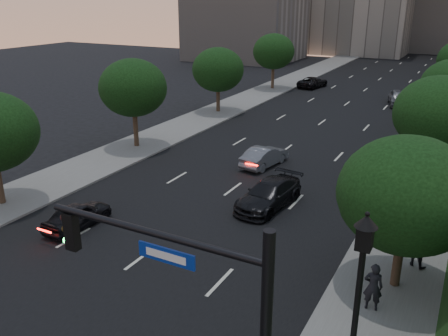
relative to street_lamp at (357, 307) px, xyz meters
The scene contains 19 objects.
ground 10.51m from the street_lamp, 166.83° to the right, with size 160.00×160.00×0.00m, color black.
road_surface 29.52m from the street_lamp, 109.69° to the left, with size 16.00×140.00×0.02m, color black.
sidewalk_right 27.80m from the street_lamp, 89.29° to the left, with size 4.50×140.00×0.15m, color slate.
sidewalk_left 34.34m from the street_lamp, 126.06° to the left, with size 4.50×140.00×0.15m, color slate.
office_block_filler 76.74m from the street_lamp, 117.95° to the left, with size 18.00×16.00×14.00m, color #9E9891.
tree_right_a 5.86m from the street_lamp, 86.05° to the left, with size 5.20×5.20×6.24m.
tree_right_b 17.79m from the street_lamp, 88.73° to the left, with size 5.20×5.20×6.74m.
tree_left_b 25.65m from the street_lamp, 142.19° to the left, with size 5.00×5.00×6.71m.
tree_left_c 35.12m from the street_lamp, 125.17° to the left, with size 5.00×5.00×6.34m.
tree_left_d 47.26m from the street_lamp, 115.34° to the left, with size 5.00×5.00×6.71m.
street_lamp is the anchor object (origin of this frame).
sedan_near_left 15.14m from the street_lamp, 165.81° to the left, with size 1.52×3.78×1.29m, color black.
sedan_mid_left 19.29m from the street_lamp, 121.11° to the left, with size 1.45×4.15×1.37m, color slate.
sedan_far_left 48.93m from the street_lamp, 109.32° to the left, with size 2.23×4.85×1.35m, color black.
sedan_near_right 12.74m from the street_lamp, 124.11° to the left, with size 2.03×5.00×1.45m, color black.
sedan_far_right 40.73m from the street_lamp, 96.99° to the left, with size 1.92×4.77×1.62m, color #56585D.
pedestrian_a 3.95m from the street_lamp, 91.90° to the left, with size 0.68×0.45×1.87m, color black.
pedestrian_b 7.79m from the street_lamp, 82.88° to the left, with size 0.90×0.70×1.84m, color black.
pedestrian_c 12.18m from the street_lamp, 87.37° to the left, with size 0.92×0.38×1.57m, color black.
Camera 1 is at (11.88, -9.45, 10.98)m, focal length 38.00 mm.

